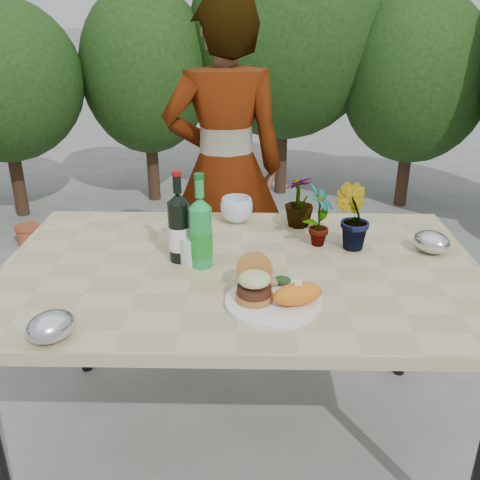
{
  "coord_description": "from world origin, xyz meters",
  "views": [
    {
      "loc": [
        0.03,
        -1.6,
        1.55
      ],
      "look_at": [
        0.0,
        -0.08,
        0.88
      ],
      "focal_mm": 40.0,
      "sensor_mm": 36.0,
      "label": 1
    }
  ],
  "objects_px": {
    "patio_table": "(240,281)",
    "dinner_plate": "(273,302)",
    "person": "(225,170)",
    "wine_bottle": "(179,228)"
  },
  "relations": [
    {
      "from": "patio_table",
      "to": "dinner_plate",
      "type": "height_order",
      "value": "dinner_plate"
    },
    {
      "from": "patio_table",
      "to": "person",
      "type": "height_order",
      "value": "person"
    },
    {
      "from": "patio_table",
      "to": "wine_bottle",
      "type": "xyz_separation_m",
      "value": [
        -0.21,
        0.04,
        0.17
      ]
    },
    {
      "from": "dinner_plate",
      "to": "wine_bottle",
      "type": "xyz_separation_m",
      "value": [
        -0.31,
        0.29,
        0.11
      ]
    },
    {
      "from": "dinner_plate",
      "to": "patio_table",
      "type": "bearing_deg",
      "value": 111.91
    },
    {
      "from": "wine_bottle",
      "to": "person",
      "type": "relative_size",
      "value": 0.19
    },
    {
      "from": "wine_bottle",
      "to": "person",
      "type": "height_order",
      "value": "person"
    },
    {
      "from": "patio_table",
      "to": "wine_bottle",
      "type": "height_order",
      "value": "wine_bottle"
    },
    {
      "from": "patio_table",
      "to": "dinner_plate",
      "type": "bearing_deg",
      "value": -68.09
    },
    {
      "from": "dinner_plate",
      "to": "person",
      "type": "relative_size",
      "value": 0.17
    }
  ]
}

